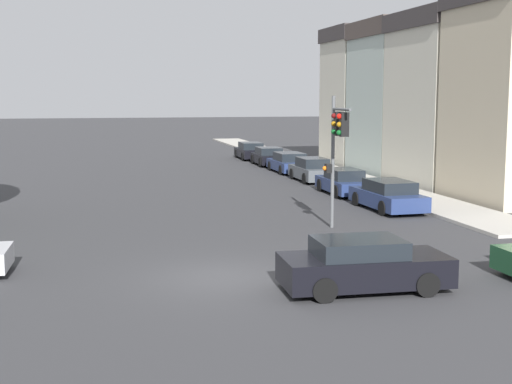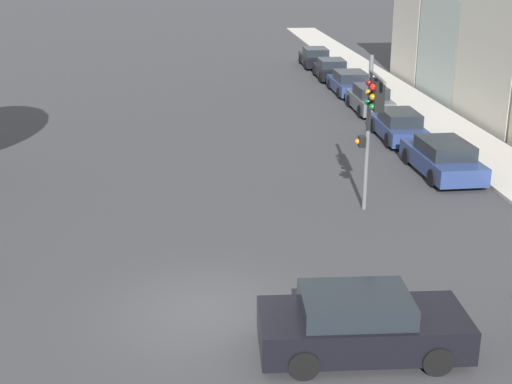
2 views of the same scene
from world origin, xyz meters
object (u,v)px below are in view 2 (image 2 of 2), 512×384
Objects in this scene: parked_car_0 at (443,158)px; parked_car_3 at (350,83)px; traffic_signal at (372,110)px; parked_car_1 at (399,126)px; parked_car_4 at (331,69)px; parked_car_5 at (315,58)px; crossing_car_0 at (361,325)px; parked_car_2 at (370,100)px.

parked_car_3 is (0.03, 16.44, -0.02)m from parked_car_0.
parked_car_1 is at bearing -108.20° from traffic_signal.
traffic_signal is 26.22m from parked_car_4.
traffic_signal reaches higher than parked_car_5.
parked_car_3 is 1.07× the size of parked_car_4.
crossing_car_0 is 0.98× the size of parked_car_3.
traffic_signal is 10.71m from parked_car_1.
parked_car_5 is (5.99, 39.45, -0.02)m from crossing_car_0.
parked_car_2 is (6.17, 23.67, 0.00)m from crossing_car_0.
parked_car_4 is (-0.07, 10.29, -0.03)m from parked_car_2.
parked_car_0 is 1.02× the size of parked_car_5.
traffic_signal is 1.11× the size of parked_car_3.
parked_car_3 is (4.07, 20.67, -2.93)m from traffic_signal.
crossing_car_0 is 1.05× the size of parked_car_2.
parked_car_0 is at bearing 65.75° from crossing_car_0.
crossing_car_0 is 18.75m from parked_car_1.
parked_car_1 is (-0.18, 5.33, -0.01)m from parked_car_0.
crossing_car_0 is at bearing 167.77° from parked_car_3.
parked_car_0 is 1.03× the size of parked_car_3.
parked_car_2 is 0.92× the size of parked_car_5.
crossing_car_0 reaches higher than parked_car_1.
parked_car_0 is at bearing 179.86° from parked_car_3.
parked_car_3 is at bearing -97.39° from traffic_signal.
parked_car_5 is at bearing 83.66° from crossing_car_0.
parked_car_3 is at bearing -177.38° from parked_car_4.
parked_car_0 is at bearing -179.65° from parked_car_2.
parked_car_4 is at bearing 1.49° from parked_car_3.
parked_car_1 is at bearing 178.86° from parked_car_3.
traffic_signal is 1.16× the size of parked_car_1.
traffic_signal is 1.14× the size of crossing_car_0.
parked_car_2 is 10.29m from parked_car_4.
crossing_car_0 is 29.54m from parked_car_3.
crossing_car_0 is at bearing 172.68° from parked_car_5.
parked_car_3 is at bearing -0.58° from parked_car_2.
crossing_car_0 is 0.96× the size of parked_car_5.
parked_car_1 is 5.92m from parked_car_2.
traffic_signal is 16.24m from parked_car_2.
parked_car_2 is (0.15, 5.91, 0.03)m from parked_car_1.
parked_car_4 is (-0.10, 21.53, -0.01)m from parked_car_0.
parked_car_1 is (6.03, 17.76, -0.03)m from crossing_car_0.
crossing_car_0 is 13.89m from parked_car_0.
parked_car_4 is at bearing 82.10° from crossing_car_0.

